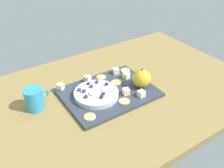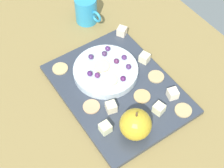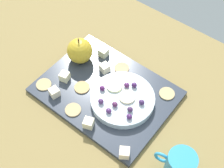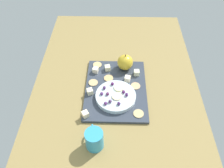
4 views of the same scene
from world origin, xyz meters
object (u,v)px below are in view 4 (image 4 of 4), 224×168
object	(u,v)px
grape_8	(105,103)
cup	(94,139)
cracker_1	(135,86)
cheese_cube_4	(85,114)
cracker_2	(108,78)
grape_4	(112,84)
cheese_cube_5	(136,73)
apple_slice_1	(117,96)
grape_0	(123,92)
grape_7	(107,94)
grape_3	(104,88)
apple_slice_0	(118,88)
cheese_cube_1	(107,68)
grape_5	(101,94)
cracker_4	(97,65)
serving_dish	(114,96)
grape_6	(126,95)
cheese_cube_2	(95,70)
platter	(114,89)
cheese_cube_3	(89,91)
cracker_0	(138,114)
grape_1	(118,103)
grape_2	(110,101)
cheese_cube_0	(127,79)
cracker_3	(93,83)
apple_whole	(125,62)

from	to	relation	value
grape_8	cup	distance (cm)	18.08
cracker_1	cheese_cube_4	bearing A→B (deg)	-51.47
cracker_2	grape_4	distance (cm)	7.05
cheese_cube_5	apple_slice_1	bearing A→B (deg)	-30.35
grape_0	grape_7	distance (cm)	7.40
grape_3	apple_slice_0	distance (cm)	6.82
cheese_cube_1	grape_5	world-z (taller)	grape_5
cracker_4	grape_7	size ratio (longest dim) A/B	2.78
grape_4	cup	world-z (taller)	cup
cheese_cube_4	cheese_cube_5	size ratio (longest dim) A/B	1.00
cracker_1	grape_4	size ratio (longest dim) A/B	2.78
serving_dish	cheese_cube_1	bearing A→B (deg)	-167.53
grape_6	grape_7	bearing A→B (deg)	-92.24
cheese_cube_2	apple_slice_0	distance (cm)	17.54
platter	serving_dish	distance (cm)	6.35
cracker_2	cheese_cube_1	bearing A→B (deg)	-173.38
apple_slice_1	cheese_cube_3	bearing A→B (deg)	-105.68
grape_4	cup	xyz separation A→B (cm)	(29.37, -6.25, 0.23)
grape_8	cheese_cube_4	bearing A→B (deg)	-60.38
cracker_1	cracker_4	bearing A→B (deg)	-126.77
grape_3	cracker_0	bearing A→B (deg)	51.46
cheese_cube_1	grape_1	world-z (taller)	grape_1
cheese_cube_3	grape_1	bearing A→B (deg)	59.51
grape_0	serving_dish	bearing A→B (deg)	-71.76
cracker_1	apple_slice_1	xyz separation A→B (cm)	(8.59, -8.90, 2.27)
cracker_4	grape_6	size ratio (longest dim) A/B	2.78
cheese_cube_4	cup	xyz separation A→B (cm)	(12.87, 4.99, 1.79)
grape_8	grape_2	bearing A→B (deg)	120.83
grape_2	cheese_cube_1	bearing A→B (deg)	-174.93
cheese_cube_0	grape_1	size ratio (longest dim) A/B	1.60
grape_7	grape_1	bearing A→B (deg)	43.42
grape_7	cheese_cube_4	bearing A→B (deg)	-41.78
cracker_0	cracker_2	world-z (taller)	same
cracker_1	grape_2	xyz separation A→B (cm)	(11.81, -11.90, 2.72)
grape_0	cracker_3	bearing A→B (deg)	-118.17
cracker_2	grape_2	size ratio (longest dim) A/B	2.78
apple_whole	apple_slice_0	distance (cm)	16.34
grape_3	cheese_cube_1	bearing A→B (deg)	176.49
platter	apple_whole	bearing A→B (deg)	160.47
cracker_3	cup	size ratio (longest dim) A/B	0.45
cracker_2	grape_1	xyz separation A→B (cm)	(17.83, 5.14, 2.71)
serving_dish	apple_slice_0	bearing A→B (deg)	156.85
cup	cheese_cube_2	bearing A→B (deg)	-176.27
apple_whole	cracker_0	bearing A→B (deg)	10.99
cracker_0	grape_3	bearing A→B (deg)	-128.54
cracker_4	grape_4	distance (cm)	18.16
grape_1	grape_5	size ratio (longest dim) A/B	1.00
serving_dish	grape_3	xyz separation A→B (cm)	(-3.56, -5.02, 1.83)
grape_6	grape_7	distance (cm)	8.65
apple_whole	cracker_0	xyz separation A→B (cm)	(28.82, 5.60, -3.79)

